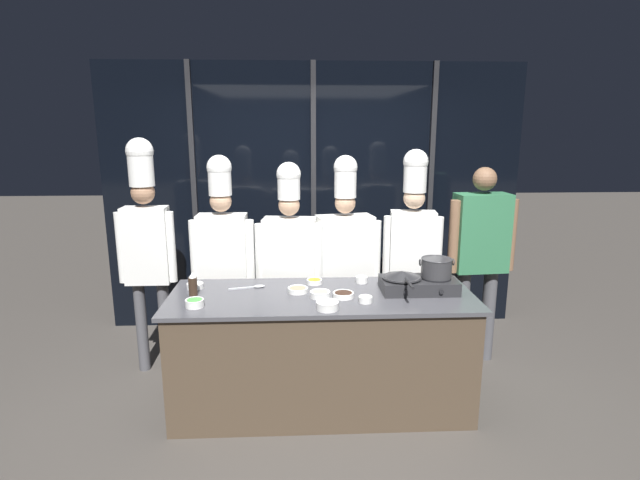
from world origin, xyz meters
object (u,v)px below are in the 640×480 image
Objects in this scene: stock_pot at (436,267)px; prep_bowl_onion at (327,305)px; prep_bowl_mushrooms at (298,289)px; chef_sous at (223,249)px; prep_bowl_ginger at (320,294)px; prep_bowl_carrots at (314,281)px; prep_bowl_chicken at (365,299)px; chef_head at (146,236)px; frying_pan at (402,275)px; chef_apprentice at (412,242)px; squeeze_bottle_soy at (193,284)px; chef_line at (290,255)px; serving_spoon_slotted at (255,287)px; chef_pastry at (345,252)px; portable_stove at (419,285)px; prep_bowl_garlic at (195,285)px; person_guest at (480,247)px; prep_bowl_soy_glaze at (343,294)px; prep_bowl_noodles at (362,279)px; prep_bowl_scallions at (195,302)px.

prep_bowl_onion is at bearing -157.60° from stock_pot.
prep_bowl_mushrooms is 0.08× the size of chef_sous.
prep_bowl_carrots is at bearing 95.31° from prep_bowl_ginger.
prep_bowl_ginger is at bearing 158.61° from prep_bowl_chicken.
prep_bowl_mushrooms is at bearing 154.85° from chef_head.
prep_bowl_carrots is (-0.64, 0.22, -0.11)m from frying_pan.
chef_apprentice reaches higher than prep_bowl_onion.
squeeze_bottle_soy is 0.10× the size of chef_line.
chef_apprentice reaches higher than prep_bowl_chicken.
serving_spoon_slotted is 0.15× the size of chef_pastry.
stock_pot is 0.13× the size of chef_head.
squeeze_bottle_soy is at bearing -179.82° from portable_stove.
chef_pastry reaches higher than prep_bowl_garlic.
prep_bowl_garlic is 0.07× the size of chef_pastry.
serving_spoon_slotted is at bearing 155.49° from prep_bowl_chicken.
prep_bowl_onion is at bearing 67.43° from chef_pastry.
serving_spoon_slotted is 1.99m from person_guest.
chef_apprentice is (0.09, 0.63, 0.18)m from portable_stove.
stock_pot reaches higher than portable_stove.
portable_stove reaches higher than prep_bowl_onion.
prep_bowl_garlic is 1.84m from chef_apprentice.
portable_stove is 0.66m from chef_apprentice.
prep_bowl_soy_glaze is at bearing 143.12° from chef_sous.
frying_pan reaches higher than prep_bowl_soy_glaze.
chef_head reaches higher than serving_spoon_slotted.
prep_bowl_onion is at bearing -118.21° from prep_bowl_noodles.
prep_bowl_scallions is (-1.59, -0.25, -0.02)m from portable_stove.
chef_line reaches higher than frying_pan.
squeeze_bottle_soy reaches higher than prep_bowl_scallions.
portable_stove reaches higher than prep_bowl_soy_glaze.
chef_apprentice is (0.49, 0.40, 0.20)m from prep_bowl_noodles.
prep_bowl_garlic reaches higher than prep_bowl_carrots.
frying_pan is 2.93× the size of squeeze_bottle_soy.
chef_line is at bearing 60.05° from serving_spoon_slotted.
prep_bowl_garlic is at bearing 167.16° from prep_bowl_soy_glaze.
chef_line is at bearing 105.43° from prep_bowl_onion.
chef_sous is (0.07, 0.89, 0.15)m from prep_bowl_scallions.
frying_pan is 0.25× the size of chef_head.
prep_bowl_noodles is at bearing 85.98° from prep_bowl_chicken.
prep_bowl_scallions is at bearing -172.12° from prep_bowl_soy_glaze.
frying_pan is at bearing -19.39° from prep_bowl_carrots.
squeeze_bottle_soy is 1.38× the size of prep_bowl_garlic.
chef_pastry reaches higher than prep_bowl_chicken.
prep_bowl_chicken is (0.47, -0.24, 0.00)m from prep_bowl_mushrooms.
prep_bowl_ginger is 0.08× the size of chef_apprentice.
person_guest is at bearing 14.98° from serving_spoon_slotted.
chef_pastry reaches higher than serving_spoon_slotted.
portable_stove is 0.18m from stock_pot.
prep_bowl_onion is at bearing -155.85° from prep_bowl_chicken.
portable_stove is 3.60× the size of prep_bowl_soy_glaze.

